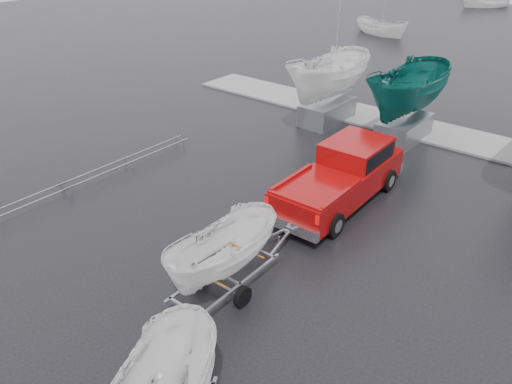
% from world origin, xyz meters
% --- Properties ---
extents(ground_plane, '(120.00, 120.00, 0.00)m').
position_xyz_m(ground_plane, '(0.00, 0.00, 0.00)').
color(ground_plane, black).
rests_on(ground_plane, ground).
extents(dock, '(30.00, 3.00, 0.12)m').
position_xyz_m(dock, '(0.00, 13.00, 0.05)').
color(dock, gray).
rests_on(dock, ground).
extents(pickup_truck, '(2.46, 6.43, 2.12)m').
position_xyz_m(pickup_truck, '(-0.54, 4.40, 1.11)').
color(pickup_truck, '#850707').
rests_on(pickup_truck, ground).
extents(trailer_hitched, '(1.79, 3.62, 4.70)m').
position_xyz_m(trailer_hitched, '(-0.40, -2.31, 2.56)').
color(trailer_hitched, gray).
rests_on(trailer_hitched, ground).
extents(trailer_parked, '(2.59, 3.76, 5.15)m').
position_xyz_m(trailer_parked, '(2.08, -6.91, 2.79)').
color(trailer_parked, gray).
rests_on(trailer_parked, ground).
extents(keelboat_0, '(2.45, 3.20, 10.62)m').
position_xyz_m(keelboat_0, '(-5.39, 11.00, 3.89)').
color(keelboat_0, gray).
rests_on(keelboat_0, ground).
extents(keelboat_1, '(2.50, 3.20, 7.75)m').
position_xyz_m(keelboat_1, '(-1.25, 11.20, 3.97)').
color(keelboat_1, gray).
rests_on(keelboat_1, ground).
extents(mast_rack_0, '(0.56, 6.50, 0.06)m').
position_xyz_m(mast_rack_0, '(-9.00, 1.00, 0.35)').
color(mast_rack_0, gray).
rests_on(mast_rack_0, ground).
extents(moored_boat_0, '(2.87, 2.84, 10.97)m').
position_xyz_m(moored_boat_0, '(-13.53, 33.21, 0.01)').
color(moored_boat_0, white).
rests_on(moored_boat_0, ground).
extents(moored_boat_1, '(3.35, 3.35, 11.11)m').
position_xyz_m(moored_boat_1, '(-11.20, 55.58, 0.01)').
color(moored_boat_1, white).
rests_on(moored_boat_1, ground).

